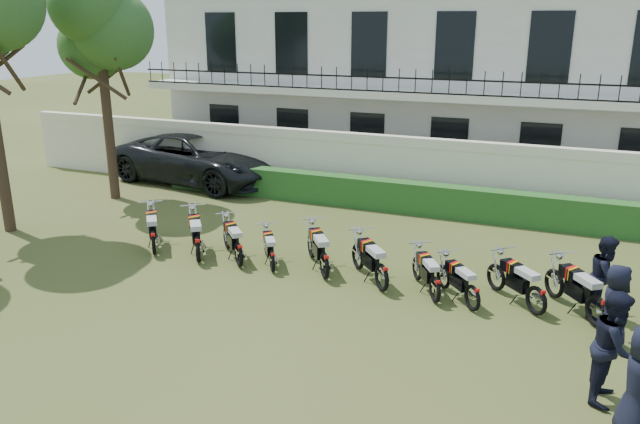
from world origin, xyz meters
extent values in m
plane|color=#3D4B1E|center=(0.00, 0.00, 0.00)|extent=(100.00, 100.00, 0.00)
cube|color=#EDE6C7|center=(0.00, 8.00, 1.00)|extent=(30.00, 0.30, 2.00)
cube|color=#EDE6C7|center=(0.00, 8.00, 2.15)|extent=(30.00, 0.35, 0.30)
cube|color=#264719|center=(1.00, 7.20, 0.50)|extent=(18.00, 0.60, 1.00)
cube|color=silver|center=(0.00, 14.00, 3.50)|extent=(20.00, 8.00, 7.00)
cube|color=silver|center=(0.00, 9.30, 3.50)|extent=(20.00, 1.40, 0.25)
cube|color=black|center=(0.00, 8.65, 4.10)|extent=(20.00, 0.05, 0.05)
cube|color=black|center=(0.00, 8.65, 3.65)|extent=(20.00, 0.05, 0.05)
cube|color=black|center=(-7.50, 10.02, 1.60)|extent=(1.30, 0.12, 2.20)
cube|color=black|center=(-7.50, 10.02, 5.10)|extent=(1.30, 0.12, 2.20)
cube|color=black|center=(-4.50, 10.02, 1.60)|extent=(1.30, 0.12, 2.20)
cube|color=black|center=(-4.50, 10.02, 5.10)|extent=(1.30, 0.12, 2.20)
cube|color=black|center=(-1.50, 10.02, 1.60)|extent=(1.30, 0.12, 2.20)
cube|color=black|center=(-1.50, 10.02, 5.10)|extent=(1.30, 0.12, 2.20)
cube|color=black|center=(1.50, 10.02, 1.60)|extent=(1.30, 0.12, 2.20)
cube|color=black|center=(1.50, 10.02, 5.10)|extent=(1.30, 0.12, 2.20)
cube|color=black|center=(4.50, 10.02, 1.60)|extent=(1.30, 0.12, 2.20)
cube|color=black|center=(4.50, 10.02, 5.10)|extent=(1.30, 0.12, 2.20)
cube|color=black|center=(7.50, 10.02, 1.60)|extent=(1.30, 0.12, 2.20)
cylinder|color=#473323|center=(-9.00, 5.00, 2.62)|extent=(0.32, 0.32, 5.25)
sphere|color=#305A24|center=(-8.60, 5.20, 5.62)|extent=(2.60, 2.60, 2.60)
sphere|color=#305A24|center=(-9.60, 5.30, 5.10)|extent=(2.20, 2.20, 2.20)
sphere|color=#305A24|center=(-8.90, 4.50, 6.38)|extent=(2.40, 2.40, 2.40)
torus|color=black|center=(-3.90, 0.37, 0.32)|extent=(0.48, 0.58, 0.65)
torus|color=black|center=(-4.76, 1.47, 0.32)|extent=(0.48, 0.58, 0.65)
cube|color=black|center=(-4.30, 0.88, 0.48)|extent=(0.52, 0.58, 0.32)
cube|color=black|center=(-4.45, 1.08, 0.77)|extent=(0.52, 0.55, 0.24)
cube|color=red|center=(-4.45, 1.08, 0.78)|extent=(0.23, 0.29, 0.25)
cube|color=#FAAD0D|center=(-4.41, 1.03, 0.78)|extent=(0.20, 0.27, 0.25)
cube|color=#AEAEAE|center=(-4.12, 0.65, 0.82)|extent=(0.57, 0.62, 0.13)
cylinder|color=silver|center=(-4.66, 1.35, 1.09)|extent=(0.53, 0.42, 0.03)
torus|color=black|center=(-2.55, 0.34, 0.33)|extent=(0.49, 0.60, 0.68)
torus|color=black|center=(-3.41, 1.50, 0.33)|extent=(0.49, 0.60, 0.68)
cube|color=black|center=(-2.94, 0.87, 0.50)|extent=(0.53, 0.61, 0.33)
cube|color=black|center=(-3.10, 1.08, 0.80)|extent=(0.53, 0.57, 0.24)
cube|color=red|center=(-3.10, 1.08, 0.81)|extent=(0.24, 0.30, 0.26)
cube|color=#FAAD0D|center=(-3.06, 1.03, 0.81)|extent=(0.21, 0.28, 0.26)
cube|color=#AEAEAE|center=(-2.77, 0.63, 0.85)|extent=(0.58, 0.65, 0.13)
cylinder|color=silver|center=(-3.31, 1.36, 1.13)|extent=(0.56, 0.43, 0.03)
torus|color=black|center=(-1.40, 0.55, 0.31)|extent=(0.50, 0.52, 0.63)
torus|color=black|center=(-2.32, 1.54, 0.31)|extent=(0.50, 0.52, 0.63)
cube|color=black|center=(-1.83, 1.01, 0.46)|extent=(0.52, 0.54, 0.31)
cube|color=black|center=(-1.99, 1.18, 0.74)|extent=(0.51, 0.52, 0.23)
cube|color=red|center=(-1.99, 1.18, 0.75)|extent=(0.20, 0.29, 0.24)
cube|color=#FAAD0D|center=(-1.94, 1.14, 0.75)|extent=(0.17, 0.27, 0.24)
cube|color=#AEAEAE|center=(-1.64, 0.80, 0.78)|extent=(0.57, 0.58, 0.12)
cylinder|color=silver|center=(-2.21, 1.42, 1.05)|extent=(0.48, 0.44, 0.03)
torus|color=black|center=(-0.63, 0.59, 0.27)|extent=(0.37, 0.49, 0.54)
torus|color=black|center=(-1.27, 1.55, 0.27)|extent=(0.37, 0.49, 0.54)
cube|color=black|center=(-0.92, 1.04, 0.40)|extent=(0.41, 0.49, 0.27)
cube|color=black|center=(-1.04, 1.21, 0.64)|extent=(0.42, 0.46, 0.20)
cube|color=red|center=(-1.04, 1.21, 0.65)|extent=(0.20, 0.24, 0.20)
cube|color=#FAAD0D|center=(-1.01, 1.16, 0.65)|extent=(0.18, 0.22, 0.20)
cube|color=#AEAEAE|center=(-0.79, 0.84, 0.68)|extent=(0.45, 0.52, 0.11)
cylinder|color=silver|center=(-1.20, 1.44, 0.91)|extent=(0.46, 0.32, 0.03)
torus|color=black|center=(0.81, 0.57, 0.33)|extent=(0.46, 0.60, 0.66)
torus|color=black|center=(-0.01, 1.72, 0.33)|extent=(0.46, 0.60, 0.66)
cube|color=black|center=(0.43, 1.10, 0.49)|extent=(0.51, 0.60, 0.33)
cube|color=black|center=(0.29, 1.31, 0.78)|extent=(0.51, 0.56, 0.24)
cube|color=red|center=(0.29, 1.31, 0.79)|extent=(0.24, 0.29, 0.25)
cube|color=#FAAD0D|center=(0.32, 1.25, 0.79)|extent=(0.21, 0.27, 0.25)
cube|color=#AEAEAE|center=(0.60, 0.86, 0.82)|extent=(0.56, 0.64, 0.13)
cylinder|color=silver|center=(0.08, 1.59, 1.11)|extent=(0.55, 0.41, 0.03)
torus|color=black|center=(2.32, 0.46, 0.32)|extent=(0.51, 0.55, 0.66)
torus|color=black|center=(1.40, 1.50, 0.32)|extent=(0.51, 0.55, 0.66)
cube|color=black|center=(1.89, 0.94, 0.48)|extent=(0.54, 0.57, 0.32)
cube|color=black|center=(1.73, 1.13, 0.77)|extent=(0.53, 0.55, 0.24)
cube|color=red|center=(1.73, 1.13, 0.78)|extent=(0.21, 0.30, 0.25)
cube|color=#FAAD0D|center=(1.77, 1.08, 0.78)|extent=(0.19, 0.28, 0.25)
cube|color=#AEAEAE|center=(2.09, 0.72, 0.82)|extent=(0.58, 0.61, 0.13)
cylinder|color=silver|center=(1.50, 1.38, 1.10)|extent=(0.50, 0.45, 0.03)
torus|color=black|center=(3.43, 0.33, 0.29)|extent=(0.38, 0.55, 0.59)
torus|color=black|center=(2.77, 1.39, 0.29)|extent=(0.38, 0.55, 0.59)
cube|color=black|center=(3.13, 0.82, 0.43)|extent=(0.42, 0.54, 0.29)
cube|color=black|center=(3.01, 1.01, 0.69)|extent=(0.44, 0.50, 0.21)
cube|color=red|center=(3.01, 1.01, 0.70)|extent=(0.22, 0.25, 0.22)
cube|color=#FAAD0D|center=(3.04, 0.96, 0.70)|extent=(0.20, 0.23, 0.22)
cube|color=#AEAEAE|center=(3.26, 0.60, 0.73)|extent=(0.47, 0.57, 0.12)
cylinder|color=silver|center=(2.85, 1.27, 0.98)|extent=(0.51, 0.33, 0.03)
torus|color=black|center=(4.32, 0.30, 0.28)|extent=(0.44, 0.48, 0.57)
torus|color=black|center=(3.52, 1.22, 0.28)|extent=(0.44, 0.48, 0.57)
cube|color=black|center=(3.95, 0.73, 0.42)|extent=(0.47, 0.50, 0.28)
cube|color=black|center=(3.81, 0.89, 0.67)|extent=(0.46, 0.48, 0.21)
cube|color=red|center=(3.81, 0.89, 0.68)|extent=(0.19, 0.26, 0.22)
cube|color=#FAAD0D|center=(3.84, 0.85, 0.68)|extent=(0.16, 0.24, 0.22)
cube|color=#AEAEAE|center=(4.12, 0.54, 0.71)|extent=(0.51, 0.54, 0.11)
cylinder|color=silver|center=(3.61, 1.11, 0.95)|extent=(0.44, 0.39, 0.03)
torus|color=black|center=(5.64, 0.58, 0.31)|extent=(0.50, 0.52, 0.63)
torus|color=black|center=(4.71, 1.54, 0.31)|extent=(0.50, 0.52, 0.63)
cube|color=black|center=(5.21, 1.02, 0.46)|extent=(0.53, 0.54, 0.31)
cube|color=black|center=(5.05, 1.19, 0.74)|extent=(0.52, 0.52, 0.23)
cube|color=red|center=(5.05, 1.19, 0.75)|extent=(0.20, 0.29, 0.24)
cube|color=#FAAD0D|center=(5.09, 1.15, 0.75)|extent=(0.17, 0.27, 0.24)
cube|color=#AEAEAE|center=(5.41, 0.82, 0.78)|extent=(0.57, 0.58, 0.12)
cylinder|color=silver|center=(4.82, 1.43, 1.05)|extent=(0.47, 0.45, 0.03)
torus|color=black|center=(6.75, 0.41, 0.33)|extent=(0.48, 0.59, 0.66)
torus|color=black|center=(5.90, 1.54, 0.33)|extent=(0.48, 0.59, 0.66)
cube|color=black|center=(6.36, 0.93, 0.49)|extent=(0.51, 0.59, 0.33)
cube|color=black|center=(6.21, 1.13, 0.78)|extent=(0.52, 0.56, 0.24)
cube|color=red|center=(6.21, 1.13, 0.79)|extent=(0.23, 0.29, 0.25)
cube|color=#FAAD0D|center=(6.25, 1.08, 0.79)|extent=(0.21, 0.28, 0.25)
cube|color=#AEAEAE|center=(6.53, 0.69, 0.82)|extent=(0.57, 0.63, 0.13)
cylinder|color=silver|center=(6.00, 1.41, 1.11)|extent=(0.54, 0.42, 0.03)
imported|color=black|center=(-7.44, 7.99, 0.94)|extent=(7.15, 4.09, 1.88)
imported|color=black|center=(6.80, -2.59, 0.90)|extent=(0.80, 1.01, 1.80)
imported|color=black|center=(6.49, -1.64, 0.95)|extent=(0.87, 1.03, 1.89)
imported|color=black|center=(6.58, 0.25, 0.82)|extent=(0.60, 0.85, 1.64)
imported|color=black|center=(6.44, 1.58, 0.87)|extent=(0.84, 0.98, 1.75)
camera|label=1|loc=(5.52, -11.58, 5.91)|focal=35.00mm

